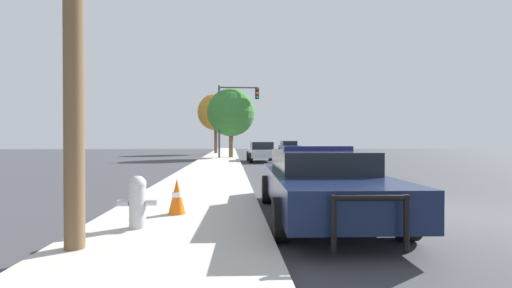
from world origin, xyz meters
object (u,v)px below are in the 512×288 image
Objects in this scene: traffic_light at (234,108)px; traffic_cone at (177,196)px; police_car at (320,181)px; fire_hydrant at (138,200)px; tree_sidewalk_far at (216,112)px; tree_sidewalk_mid at (231,113)px; car_background_midblock at (261,151)px; car_background_oncoming at (289,147)px.

traffic_light is 21.31m from traffic_cone.
traffic_light is (-1.52, 20.83, 3.43)m from police_car.
fire_hydrant is 0.13× the size of tree_sidewalk_far.
police_car is at bearing -85.83° from traffic_light.
tree_sidewalk_far reaches higher than fire_hydrant.
tree_sidewalk_far is (-1.67, 9.49, 0.80)m from tree_sidewalk_mid.
tree_sidewalk_far is at bearing 90.37° from fire_hydrant.
car_background_midblock is 17.82m from traffic_cone.
tree_sidewalk_mid is (-0.25, 0.83, -0.33)m from traffic_light.
traffic_light is at bearing 86.57° from traffic_cone.
police_car is 0.93× the size of tree_sidewalk_mid.
tree_sidewalk_mid is at bearing -82.96° from police_car.
police_car is 1.14× the size of car_background_oncoming.
fire_hydrant is 31.09m from car_background_oncoming.
police_car is 3.42m from fire_hydrant.
traffic_cone is at bearing -92.64° from tree_sidewalk_mid.
tree_sidewalk_mid is at bearing 51.80° from car_background_oncoming.
tree_sidewalk_mid is (-2.14, 4.24, 3.07)m from car_background_midblock.
tree_sidewalk_mid is at bearing 86.33° from fire_hydrant.
car_background_midblock reaches higher than traffic_cone.
traffic_cone is at bearing -93.43° from traffic_light.
fire_hydrant is at bearing -93.67° from tree_sidewalk_mid.
police_car is 8.04× the size of traffic_cone.
police_car is at bearing 2.59° from traffic_cone.
fire_hydrant is 0.20× the size of car_background_midblock.
traffic_cone is at bearing -88.78° from tree_sidewalk_far.
tree_sidewalk_far is 9.90× the size of traffic_cone.
tree_sidewalk_far is (-3.44, 31.15, 3.90)m from police_car.
police_car is 31.58m from tree_sidewalk_far.
car_background_midblock is 0.89× the size of car_background_oncoming.
car_background_oncoming reaches higher than car_background_midblock.
traffic_cone is (0.46, 1.00, -0.11)m from fire_hydrant.
car_background_oncoming is at bearing -15.25° from tree_sidewalk_far.
police_car is 1.28× the size of car_background_midblock.
car_background_midblock is at bearing -88.83° from police_car.
fire_hydrant is at bearing -101.70° from car_background_midblock.
traffic_light is 0.92m from tree_sidewalk_mid.
fire_hydrant is 23.06m from tree_sidewalk_mid.
tree_sidewalk_far is (-3.80, 13.73, 3.87)m from car_background_midblock.
traffic_light is 0.89× the size of tree_sidewalk_far.
car_background_oncoming is 0.82× the size of tree_sidewalk_mid.
tree_sidewalk_far reaches higher than traffic_light.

